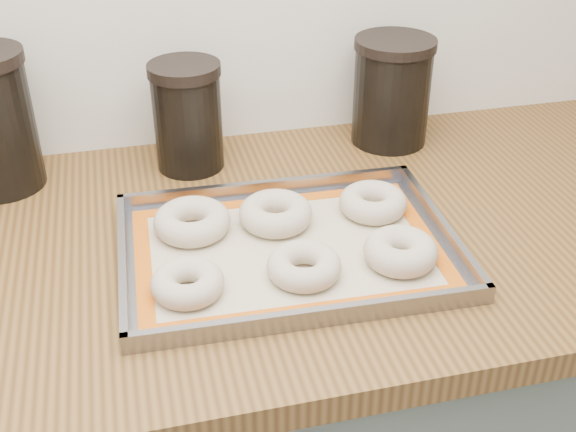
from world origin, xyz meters
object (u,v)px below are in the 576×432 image
object	(u,v)px
bagel_front_mid	(304,266)
bagel_front_right	(401,251)
bagel_front_left	(188,283)
bagel_back_left	(192,221)
bagel_back_mid	(276,213)
canister_right	(392,91)
baking_tray	(288,248)
bagel_back_right	(373,202)
canister_mid	(188,116)

from	to	relation	value
bagel_front_mid	bagel_front_right	xyz separation A→B (m)	(0.13, -0.00, 0.00)
bagel_front_left	bagel_back_left	distance (m)	0.14
bagel_back_mid	canister_right	world-z (taller)	canister_right
baking_tray	bagel_back_left	distance (m)	0.15
bagel_back_right	canister_right	xyz separation A→B (m)	(0.11, 0.24, 0.07)
bagel_front_right	bagel_back_mid	size ratio (longest dim) A/B	0.93
baking_tray	canister_mid	xyz separation A→B (m)	(-0.10, 0.29, 0.08)
bagel_front_left	bagel_back_right	world-z (taller)	bagel_back_right
bagel_front_right	canister_right	xyz separation A→B (m)	(0.12, 0.37, 0.07)
baking_tray	bagel_back_left	xyz separation A→B (m)	(-0.12, 0.08, 0.02)
bagel_front_left	bagel_back_right	xyz separation A→B (m)	(0.29, 0.13, 0.00)
bagel_front_left	canister_mid	xyz separation A→B (m)	(0.05, 0.36, 0.07)
bagel_back_left	bagel_back_right	xyz separation A→B (m)	(0.27, -0.01, -0.00)
bagel_front_right	bagel_back_right	xyz separation A→B (m)	(0.01, 0.13, -0.00)
bagel_back_mid	canister_mid	world-z (taller)	canister_mid
bagel_front_mid	canister_right	world-z (taller)	canister_right
bagel_back_right	bagel_front_mid	bearing A→B (deg)	-137.17
bagel_back_left	canister_mid	xyz separation A→B (m)	(0.02, 0.21, 0.07)
bagel_front_right	bagel_back_right	distance (m)	0.13
bagel_front_left	bagel_back_mid	size ratio (longest dim) A/B	0.87
bagel_front_right	bagel_back_left	bearing A→B (deg)	151.47
bagel_back_mid	canister_mid	size ratio (longest dim) A/B	0.60
bagel_front_mid	bagel_back_mid	size ratio (longest dim) A/B	0.92
baking_tray	bagel_back_mid	world-z (taller)	bagel_back_mid
bagel_back_mid	canister_right	xyz separation A→B (m)	(0.26, 0.24, 0.07)
bagel_front_right	bagel_back_left	size ratio (longest dim) A/B	0.90
canister_mid	canister_right	bearing A→B (deg)	2.02
bagel_back_mid	bagel_front_mid	bearing A→B (deg)	-86.77
bagel_front_left	bagel_front_mid	size ratio (longest dim) A/B	0.95
bagel_front_left	bagel_front_right	bearing A→B (deg)	-0.22
bagel_front_right	canister_mid	bearing A→B (deg)	123.60
canister_mid	canister_right	distance (m)	0.36
bagel_front_right	bagel_back_right	world-z (taller)	bagel_front_right
bagel_back_left	bagel_back_mid	xyz separation A→B (m)	(0.12, -0.01, 0.00)
bagel_back_left	bagel_back_mid	bearing A→B (deg)	-3.61
bagel_back_mid	bagel_back_left	bearing A→B (deg)	176.39
bagel_back_left	canister_right	size ratio (longest dim) A/B	0.59
bagel_front_left	bagel_back_mid	xyz separation A→B (m)	(0.15, 0.13, 0.00)
bagel_front_mid	canister_right	size ratio (longest dim) A/B	0.52
bagel_front_right	bagel_back_mid	xyz separation A→B (m)	(-0.14, 0.13, -0.00)
bagel_front_right	bagel_back_left	xyz separation A→B (m)	(-0.26, 0.14, -0.00)
bagel_back_right	canister_mid	xyz separation A→B (m)	(-0.25, 0.22, 0.07)
bagel_back_right	bagel_front_left	bearing A→B (deg)	-155.88
bagel_back_right	bagel_back_mid	bearing A→B (deg)	179.13
baking_tray	bagel_back_left	bearing A→B (deg)	148.29
baking_tray	bagel_back_right	size ratio (longest dim) A/B	4.65
bagel_front_mid	bagel_front_right	distance (m)	0.13
bagel_front_right	bagel_back_right	bearing A→B (deg)	86.65
bagel_front_right	canister_right	size ratio (longest dim) A/B	0.53
bagel_front_mid	canister_mid	size ratio (longest dim) A/B	0.55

